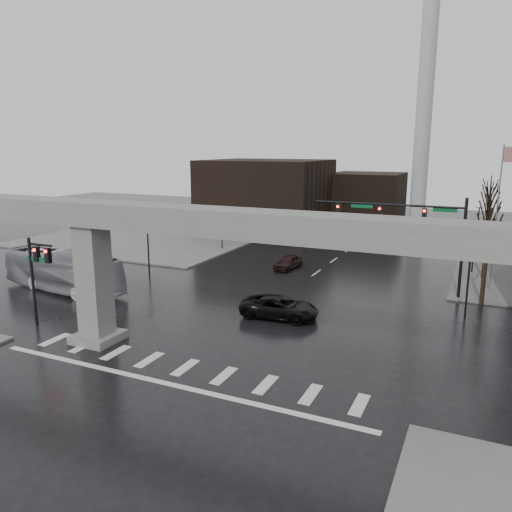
# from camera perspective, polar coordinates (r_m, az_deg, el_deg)

# --- Properties ---
(ground) EXTENTS (160.00, 160.00, 0.00)m
(ground) POSITION_cam_1_polar(r_m,az_deg,el_deg) (28.95, -6.99, -11.77)
(ground) COLOR black
(ground) RESTS_ON ground
(sidewalk_nw) EXTENTS (28.00, 36.00, 0.15)m
(sidewalk_nw) POSITION_cam_1_polar(r_m,az_deg,el_deg) (71.77, -9.62, 2.82)
(sidewalk_nw) COLOR slate
(sidewalk_nw) RESTS_ON ground
(elevated_guideway) EXTENTS (48.00, 2.60, 8.70)m
(elevated_guideway) POSITION_cam_1_polar(r_m,az_deg,el_deg) (26.24, -5.04, 1.53)
(elevated_guideway) COLOR gray
(elevated_guideway) RESTS_ON ground
(building_far_left) EXTENTS (16.00, 14.00, 10.00)m
(building_far_left) POSITION_cam_1_polar(r_m,az_deg,el_deg) (70.54, 1.17, 6.87)
(building_far_left) COLOR black
(building_far_left) RESTS_ON ground
(building_far_mid) EXTENTS (10.00, 10.00, 8.00)m
(building_far_mid) POSITION_cam_1_polar(r_m,az_deg,el_deg) (76.47, 12.55, 6.26)
(building_far_mid) COLOR black
(building_far_mid) RESTS_ON ground
(smokestack) EXTENTS (3.60, 3.60, 30.00)m
(smokestack) POSITION_cam_1_polar(r_m,az_deg,el_deg) (68.84, 18.49, 13.07)
(smokestack) COLOR #B8B8B4
(smokestack) RESTS_ON ground
(signal_mast_arm) EXTENTS (12.12, 0.43, 8.00)m
(signal_mast_arm) POSITION_cam_1_polar(r_m,az_deg,el_deg) (41.89, 17.53, 3.62)
(signal_mast_arm) COLOR black
(signal_mast_arm) RESTS_ON ground
(signal_left_pole) EXTENTS (2.30, 0.30, 6.00)m
(signal_left_pole) POSITION_cam_1_polar(r_m,az_deg,el_deg) (35.73, -23.71, -1.17)
(signal_left_pole) COLOR black
(signal_left_pole) RESTS_ON ground
(flagpole_assembly) EXTENTS (2.06, 0.12, 12.00)m
(flagpole_assembly) POSITION_cam_1_polar(r_m,az_deg,el_deg) (44.57, 26.30, 5.62)
(flagpole_assembly) COLOR silver
(flagpole_assembly) RESTS_ON ground
(lamp_right_0) EXTENTS (1.22, 0.32, 5.11)m
(lamp_right_0) POSITION_cam_1_polar(r_m,az_deg,el_deg) (37.29, 23.18, -1.53)
(lamp_right_0) COLOR black
(lamp_right_0) RESTS_ON ground
(lamp_right_1) EXTENTS (1.22, 0.32, 5.11)m
(lamp_right_1) POSITION_cam_1_polar(r_m,az_deg,el_deg) (51.03, 23.74, 1.95)
(lamp_right_1) COLOR black
(lamp_right_1) RESTS_ON ground
(lamp_right_2) EXTENTS (1.22, 0.32, 5.11)m
(lamp_right_2) POSITION_cam_1_polar(r_m,az_deg,el_deg) (64.89, 24.07, 3.95)
(lamp_right_2) COLOR black
(lamp_right_2) RESTS_ON ground
(lamp_left_0) EXTENTS (1.22, 0.32, 5.11)m
(lamp_left_0) POSITION_cam_1_polar(r_m,az_deg,el_deg) (46.40, -12.26, 1.77)
(lamp_left_0) COLOR black
(lamp_left_0) RESTS_ON ground
(lamp_left_1) EXTENTS (1.22, 0.32, 5.11)m
(lamp_left_1) POSITION_cam_1_polar(r_m,az_deg,el_deg) (58.02, -3.94, 4.12)
(lamp_left_1) COLOR black
(lamp_left_1) RESTS_ON ground
(lamp_left_2) EXTENTS (1.22, 0.32, 5.11)m
(lamp_left_2) POSITION_cam_1_polar(r_m,az_deg,el_deg) (70.51, 1.54, 5.62)
(lamp_left_2) COLOR black
(lamp_left_2) RESTS_ON ground
(tree_right_0) EXTENTS (1.09, 1.58, 7.50)m
(tree_right_0) POSITION_cam_1_polar(r_m,az_deg,el_deg) (41.36, 24.72, -1.35)
(tree_right_0) COLOR black
(tree_right_0) RESTS_ON ground
(tree_right_1) EXTENTS (1.09, 1.61, 7.67)m
(tree_right_1) POSITION_cam_1_polar(r_m,az_deg,el_deg) (49.19, 24.82, 0.75)
(tree_right_1) COLOR black
(tree_right_1) RESTS_ON ground
(tree_right_2) EXTENTS (1.10, 1.63, 7.85)m
(tree_right_2) POSITION_cam_1_polar(r_m,az_deg,el_deg) (57.06, 24.89, 2.28)
(tree_right_2) COLOR black
(tree_right_2) RESTS_ON ground
(tree_right_3) EXTENTS (1.11, 1.66, 8.02)m
(tree_right_3) POSITION_cam_1_polar(r_m,az_deg,el_deg) (64.97, 24.94, 3.44)
(tree_right_3) COLOR black
(tree_right_3) RESTS_ON ground
(tree_right_4) EXTENTS (1.12, 1.69, 8.19)m
(tree_right_4) POSITION_cam_1_polar(r_m,az_deg,el_deg) (72.89, 24.98, 4.34)
(tree_right_4) COLOR black
(tree_right_4) RESTS_ON ground
(pickup_truck) EXTENTS (5.69, 2.96, 1.53)m
(pickup_truck) POSITION_cam_1_polar(r_m,az_deg,el_deg) (35.22, 2.69, -5.88)
(pickup_truck) COLOR black
(pickup_truck) RESTS_ON ground
(city_bus) EXTENTS (12.42, 4.54, 3.38)m
(city_bus) POSITION_cam_1_polar(r_m,az_deg,el_deg) (44.48, -21.22, -1.60)
(city_bus) COLOR #B9B9BE
(city_bus) RESTS_ON ground
(far_car) EXTENTS (2.06, 4.16, 1.36)m
(far_car) POSITION_cam_1_polar(r_m,az_deg,el_deg) (49.19, 3.70, -0.69)
(far_car) COLOR black
(far_car) RESTS_ON ground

